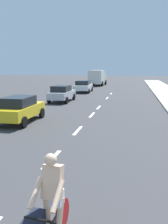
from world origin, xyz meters
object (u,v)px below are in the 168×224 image
parked_car_yellow (20,108)px  parked_car_silver (62,93)px  cyclist (48,208)px  parked_car_white (83,86)px  delivery_truck (97,77)px

parked_car_yellow → parked_car_silver: 8.91m
cyclist → parked_car_yellow: cyclist is taller
parked_car_yellow → parked_car_white: 18.09m
parked_car_silver → delivery_truck: bearing=89.4°
cyclist → parked_car_white: cyclist is taller
cyclist → delivery_truck: 40.39m
parked_car_white → delivery_truck: size_ratio=0.74×
cyclist → parked_car_yellow: bearing=-56.5°
cyclist → delivery_truck: bearing=-78.6°
cyclist → parked_car_yellow: 10.72m
delivery_truck → parked_car_silver: bearing=-88.1°
parked_car_yellow → delivery_truck: size_ratio=0.64×
parked_car_silver → delivery_truck: delivery_truck is taller
cyclist → parked_car_silver: size_ratio=0.45×
parked_car_yellow → cyclist: bearing=-61.5°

